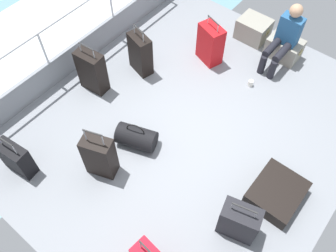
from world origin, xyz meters
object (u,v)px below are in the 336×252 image
object	(u,v)px
suitcase_5	(277,193)
duffel_bag	(136,137)
suitcase_7	(92,71)
cargo_crate_1	(284,48)
suitcase_6	(210,44)
cargo_crate_0	(253,29)
suitcase_3	(16,158)
suitcase_0	(100,156)
paper_cup	(251,83)
passenger_seated	(285,37)
suitcase_2	(140,54)
suitcase_1	(239,221)

from	to	relation	value
suitcase_5	duffel_bag	distance (m)	1.98
suitcase_7	cargo_crate_1	bearing A→B (deg)	51.72
suitcase_6	suitcase_5	bearing A→B (deg)	-35.49
cargo_crate_0	duffel_bag	world-z (taller)	duffel_bag
duffel_bag	suitcase_5	bearing A→B (deg)	14.93
suitcase_3	cargo_crate_0	bearing A→B (deg)	75.95
suitcase_0	paper_cup	xyz separation A→B (m)	(0.75, 2.53, -0.29)
passenger_seated	suitcase_6	distance (m)	1.15
cargo_crate_0	suitcase_3	bearing A→B (deg)	-104.05
suitcase_0	duffel_bag	bearing A→B (deg)	82.50
suitcase_2	suitcase_6	size ratio (longest dim) A/B	1.04
suitcase_3	suitcase_5	xyz separation A→B (m)	(2.86, 1.78, -0.15)
suitcase_6	paper_cup	xyz separation A→B (m)	(0.86, -0.07, -0.28)
suitcase_1	paper_cup	distance (m)	2.38
suitcase_3	suitcase_0	bearing A→B (deg)	37.77
cargo_crate_0	duffel_bag	bearing A→B (deg)	-91.97
suitcase_1	paper_cup	size ratio (longest dim) A/B	6.70
suitcase_5	suitcase_6	world-z (taller)	suitcase_6
suitcase_0	suitcase_2	bearing A→B (deg)	115.62
cargo_crate_0	suitcase_6	distance (m)	0.97
suitcase_6	suitcase_7	world-z (taller)	suitcase_7
suitcase_2	suitcase_5	distance (m)	2.89
cargo_crate_0	passenger_seated	xyz separation A→B (m)	(0.64, -0.25, 0.35)
suitcase_0	paper_cup	distance (m)	2.66
suitcase_0	suitcase_6	bearing A→B (deg)	92.32
suitcase_0	suitcase_1	world-z (taller)	suitcase_0
cargo_crate_1	duffel_bag	bearing A→B (deg)	-104.50
passenger_seated	suitcase_2	size ratio (longest dim) A/B	1.24
suitcase_2	paper_cup	xyz separation A→B (m)	(1.57, 0.82, -0.29)
suitcase_0	suitcase_3	world-z (taller)	suitcase_0
paper_cup	cargo_crate_1	bearing A→B (deg)	85.98
suitcase_0	passenger_seated	bearing A→B (deg)	75.99
suitcase_0	suitcase_6	distance (m)	2.60
suitcase_3	suitcase_2	bearing A→B (deg)	88.89
suitcase_1	duffel_bag	size ratio (longest dim) A/B	1.09
suitcase_7	duffel_bag	size ratio (longest dim) A/B	1.39
suitcase_6	passenger_seated	bearing A→B (deg)	35.80
cargo_crate_1	passenger_seated	bearing A→B (deg)	-90.00
suitcase_0	cargo_crate_0	bearing A→B (deg)	87.09
cargo_crate_1	suitcase_0	xyz separation A→B (m)	(-0.81, -3.44, 0.17)
cargo_crate_0	suitcase_0	distance (m)	3.52
cargo_crate_1	suitcase_5	bearing A→B (deg)	-63.21
passenger_seated	duffel_bag	world-z (taller)	passenger_seated
cargo_crate_1	suitcase_0	size ratio (longest dim) A/B	0.65
suitcase_0	suitcase_1	size ratio (longest dim) A/B	1.33
suitcase_1	suitcase_7	bearing A→B (deg)	169.58
cargo_crate_1	suitcase_2	distance (m)	2.38
suitcase_2	paper_cup	world-z (taller)	suitcase_2
passenger_seated	suitcase_3	world-z (taller)	passenger_seated
cargo_crate_0	paper_cup	xyz separation A→B (m)	(0.57, -0.98, -0.14)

